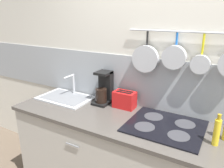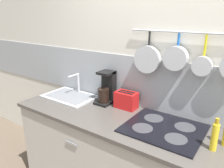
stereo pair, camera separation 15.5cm
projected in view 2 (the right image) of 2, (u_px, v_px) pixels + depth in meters
wall_back at (188, 81)px, 1.88m from camera, size 7.20×0.16×2.60m
countertop at (168, 136)px, 1.71m from camera, size 3.06×0.66×0.03m
sink_basin at (70, 95)px, 2.45m from camera, size 0.58×0.39×0.24m
coffee_maker at (107, 89)px, 2.27m from camera, size 0.16×0.21×0.34m
toaster at (126, 100)px, 2.15m from camera, size 0.23×0.13×0.17m
cooktop at (164, 128)px, 1.77m from camera, size 0.61×0.53×0.01m
bottle_sesame_oil at (215, 136)px, 1.47m from camera, size 0.05×0.05×0.24m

